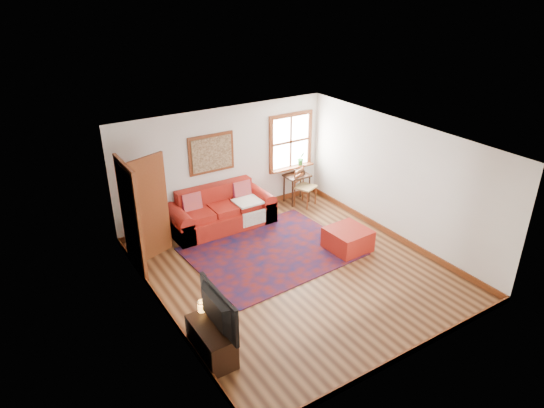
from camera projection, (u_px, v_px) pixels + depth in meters
ground at (294, 270)px, 9.06m from camera, size 5.50×5.50×0.00m
room_envelope at (296, 189)px, 8.36m from camera, size 5.04×5.54×2.52m
window at (292, 147)px, 11.42m from camera, size 1.18×0.20×1.38m
doorway at (141, 211)px, 8.90m from camera, size 0.89×1.08×2.14m
framed_artwork at (212, 154)px, 10.32m from camera, size 1.05×0.07×0.85m
persian_rug at (271, 251)px, 9.65m from camera, size 3.21×2.64×0.02m
red_leather_sofa at (221, 214)px, 10.53m from camera, size 2.26×0.93×0.89m
red_ottoman at (348, 239)px, 9.67m from camera, size 0.80×0.80×0.44m
side_table at (297, 180)px, 11.53m from camera, size 0.59×0.44×0.70m
ladder_back_chair at (303, 185)px, 11.43m from camera, size 0.56×0.55×0.94m
media_cabinet at (211, 342)px, 6.94m from camera, size 0.41×0.91×0.50m
television at (212, 311)px, 6.68m from camera, size 0.14×1.07×0.62m
candle_hurricane at (201, 307)px, 7.12m from camera, size 0.12×0.12×0.18m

